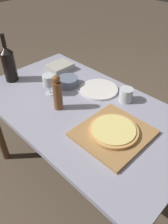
% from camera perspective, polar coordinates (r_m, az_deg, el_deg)
% --- Properties ---
extents(ground_plane, '(12.00, 12.00, 0.00)m').
position_cam_1_polar(ground_plane, '(1.89, -0.57, -16.52)').
color(ground_plane, brown).
extents(dining_table, '(0.79, 1.38, 0.74)m').
position_cam_1_polar(dining_table, '(1.41, -0.73, -1.77)').
color(dining_table, '#9393A8').
rests_on(dining_table, ground_plane).
extents(cutting_board, '(0.36, 0.34, 0.02)m').
position_cam_1_polar(cutting_board, '(1.16, 7.64, -5.51)').
color(cutting_board, '#A87A47').
rests_on(cutting_board, dining_table).
extents(pizza, '(0.26, 0.26, 0.02)m').
position_cam_1_polar(pizza, '(1.15, 7.72, -4.79)').
color(pizza, tan).
rests_on(pizza, cutting_board).
extents(wine_bottle, '(0.09, 0.09, 0.33)m').
position_cam_1_polar(wine_bottle, '(1.62, -19.08, 11.89)').
color(wine_bottle, black).
rests_on(wine_bottle, dining_table).
extents(pepper_mill, '(0.05, 0.05, 0.22)m').
position_cam_1_polar(pepper_mill, '(1.27, -6.95, 4.87)').
color(pepper_mill, brown).
rests_on(pepper_mill, dining_table).
extents(wine_glass, '(0.08, 0.08, 0.14)m').
position_cam_1_polar(wine_glass, '(1.42, -9.20, 8.01)').
color(wine_glass, silver).
rests_on(wine_glass, dining_table).
extents(small_bowl, '(0.14, 0.14, 0.06)m').
position_cam_1_polar(small_bowl, '(1.53, -4.27, 7.93)').
color(small_bowl, slate).
rests_on(small_bowl, dining_table).
extents(drinking_tumbler, '(0.08, 0.08, 0.09)m').
position_cam_1_polar(drinking_tumbler, '(1.39, 10.91, 4.43)').
color(drinking_tumbler, silver).
rests_on(drinking_tumbler, dining_table).
extents(dinner_plate, '(0.26, 0.26, 0.01)m').
position_cam_1_polar(dinner_plate, '(1.49, 3.92, 5.94)').
color(dinner_plate, white).
rests_on(dinner_plate, dining_table).
extents(food_container, '(0.18, 0.15, 0.05)m').
position_cam_1_polar(food_container, '(1.73, -6.37, 11.57)').
color(food_container, '#BCB7AD').
rests_on(food_container, dining_table).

